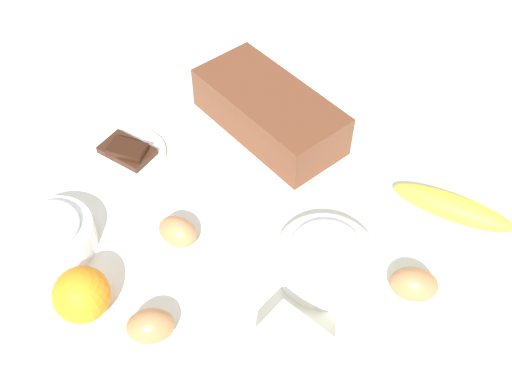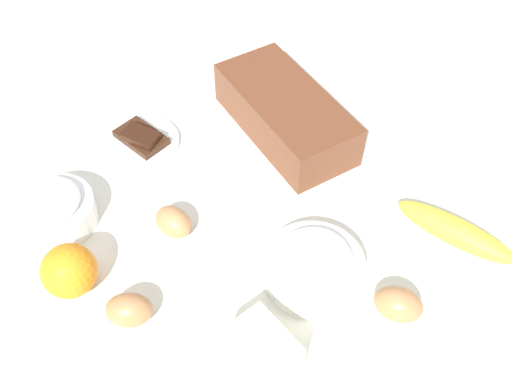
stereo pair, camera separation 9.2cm
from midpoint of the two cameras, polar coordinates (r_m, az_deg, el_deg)
ground_plane at (r=0.96m, az=-2.74°, el=-2.10°), size 2.40×2.40×0.02m
loaf_pan at (r=1.05m, az=-1.25°, el=7.69°), size 0.30×0.17×0.08m
flour_bowl at (r=0.95m, az=-21.76°, el=-3.87°), size 0.13×0.13×0.07m
sugar_bowl at (r=0.86m, az=3.68°, el=-6.38°), size 0.15×0.15×0.06m
banana at (r=0.96m, az=15.79°, el=-1.58°), size 0.19×0.09×0.04m
orange_fruit at (r=0.86m, az=-19.39°, el=-9.48°), size 0.08×0.08×0.08m
butter_block at (r=0.79m, az=0.20°, el=-14.92°), size 0.09×0.06×0.06m
egg_near_butter at (r=0.86m, az=11.94°, el=-8.84°), size 0.08×0.08×0.05m
egg_beside_bowl at (r=0.83m, az=-13.30°, el=-12.62°), size 0.08×0.08×0.05m
egg_loose at (r=0.91m, az=-10.41°, el=-3.94°), size 0.07×0.06×0.05m
chocolate_plate at (r=1.05m, az=-14.67°, el=3.46°), size 0.13×0.13×0.03m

